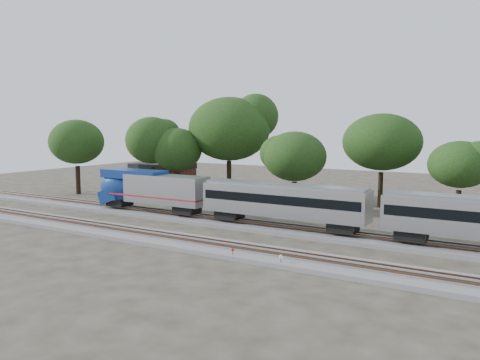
# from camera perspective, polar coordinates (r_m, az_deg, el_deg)

# --- Properties ---
(ground) EXTENTS (160.00, 160.00, 0.00)m
(ground) POSITION_cam_1_polar(r_m,az_deg,el_deg) (48.08, -3.02, -6.95)
(ground) COLOR #383328
(ground) RESTS_ON ground
(track_far) EXTENTS (160.00, 5.00, 0.73)m
(track_far) POSITION_cam_1_polar(r_m,az_deg,el_deg) (53.01, 0.57, -5.44)
(track_far) COLOR slate
(track_far) RESTS_ON ground
(track_near) EXTENTS (160.00, 5.00, 0.73)m
(track_near) POSITION_cam_1_polar(r_m,az_deg,el_deg) (44.85, -5.86, -7.70)
(track_near) COLOR slate
(track_near) RESTS_ON ground
(switch_stand_red) EXTENTS (0.30, 0.06, 0.93)m
(switch_stand_red) POSITION_cam_1_polar(r_m,az_deg,el_deg) (40.18, -0.89, -8.78)
(switch_stand_red) COLOR #512D19
(switch_stand_red) RESTS_ON ground
(switch_stand_white) EXTENTS (0.32, 0.09, 1.02)m
(switch_stand_white) POSITION_cam_1_polar(r_m,az_deg,el_deg) (38.07, 5.01, -9.59)
(switch_stand_white) COLOR #512D19
(switch_stand_white) RESTS_ON ground
(switch_lever) EXTENTS (0.50, 0.31, 0.30)m
(switch_lever) POSITION_cam_1_polar(r_m,az_deg,el_deg) (40.70, -0.78, -9.23)
(switch_lever) COLOR #512D19
(switch_lever) RESTS_ON ground
(brick_building) EXTENTS (10.17, 7.34, 4.78)m
(brick_building) POSITION_cam_1_polar(r_m,az_deg,el_deg) (83.48, -9.42, 0.40)
(brick_building) COLOR brown
(brick_building) RESTS_ON ground
(tree_0) EXTENTS (8.83, 8.83, 12.46)m
(tree_0) POSITION_cam_1_polar(r_m,az_deg,el_deg) (81.94, -19.30, 4.40)
(tree_0) COLOR black
(tree_0) RESTS_ON ground
(tree_1) EXTENTS (9.20, 9.20, 12.98)m
(tree_1) POSITION_cam_1_polar(r_m,az_deg,el_deg) (74.97, -10.68, 4.77)
(tree_1) COLOR black
(tree_1) RESTS_ON ground
(tree_2) EXTENTS (7.79, 7.79, 10.98)m
(tree_2) POSITION_cam_1_polar(r_m,az_deg,el_deg) (73.42, -7.72, 3.70)
(tree_2) COLOR black
(tree_2) RESTS_ON ground
(tree_3) EXTENTS (11.00, 11.00, 15.51)m
(tree_3) POSITION_cam_1_polar(r_m,az_deg,el_deg) (73.43, -1.36, 6.23)
(tree_3) COLOR black
(tree_3) RESTS_ON ground
(tree_4) EXTENTS (7.43, 7.43, 10.48)m
(tree_4) POSITION_cam_1_polar(r_m,az_deg,el_deg) (61.82, 6.68, 2.86)
(tree_4) COLOR black
(tree_4) RESTS_ON ground
(tree_5) EXTENTS (9.23, 9.23, 13.02)m
(tree_5) POSITION_cam_1_polar(r_m,az_deg,el_deg) (67.29, 16.92, 4.44)
(tree_5) COLOR black
(tree_5) RESTS_ON ground
(tree_6) EXTENTS (6.84, 6.84, 9.65)m
(tree_6) POSITION_cam_1_polar(r_m,az_deg,el_deg) (61.30, 25.25, 1.70)
(tree_6) COLOR black
(tree_6) RESTS_ON ground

